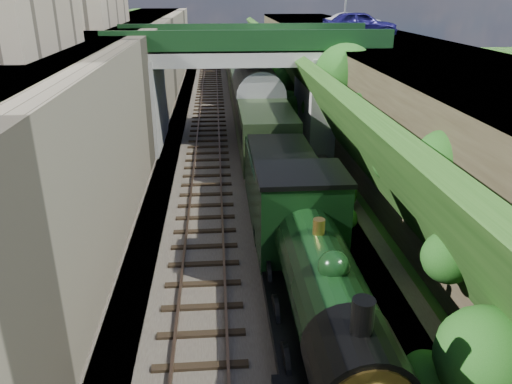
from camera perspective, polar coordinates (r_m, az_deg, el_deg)
name	(u,v)px	position (r m, az deg, el deg)	size (l,w,h in m)	color
trackbed	(243,163)	(28.53, -1.55, 3.38)	(10.00, 90.00, 0.20)	#473F38
retaining_wall	(140,105)	(27.91, -13.13, 9.63)	(1.00, 90.00, 7.00)	#756B56
street_plateau_left	(73,106)	(28.63, -20.16, 9.17)	(6.00, 90.00, 7.00)	#262628
street_plateau_right	(410,107)	(29.74, 17.24, 9.23)	(8.00, 90.00, 6.25)	#262628
embankment_slope	(333,118)	(28.07, 8.75, 8.40)	(4.79, 90.00, 6.41)	#1E4714
track_left	(207,161)	(28.46, -5.58, 3.54)	(2.50, 90.00, 0.20)	black
track_right	(263,160)	(28.57, 0.86, 3.72)	(2.50, 90.00, 0.20)	black
road_bridge	(254,80)	(31.51, -0.27, 12.63)	(16.00, 6.40, 7.25)	gray
tree	(346,79)	(29.08, 10.28, 12.64)	(3.60, 3.80, 6.60)	black
car_blue	(360,24)	(36.42, 11.77, 18.28)	(2.03, 5.04, 1.72)	#191458
car_silver	(354,22)	(41.53, 11.13, 18.51)	(1.47, 4.23, 1.39)	#B6B5BB
locomotive	(317,282)	(13.83, 7.01, -10.20)	(3.10, 10.22, 3.83)	black
tender	(282,191)	(20.44, 3.02, 0.15)	(2.70, 6.00, 3.05)	black
coach_front	(257,111)	(32.31, 0.14, 9.21)	(2.90, 18.00, 3.70)	black
coach_middle	(242,69)	(50.77, -1.64, 13.91)	(2.90, 18.00, 3.70)	black
coach_rear	(234,48)	(69.41, -2.49, 16.09)	(2.90, 18.00, 3.70)	black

